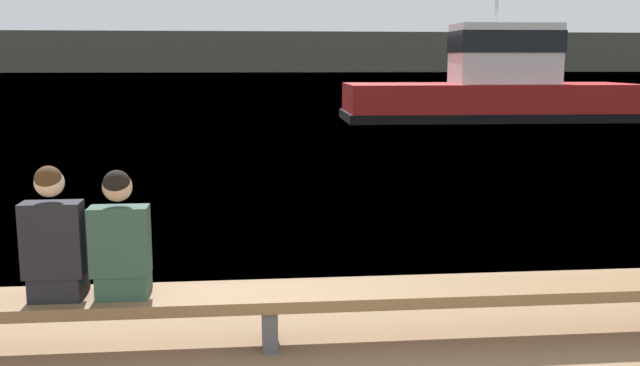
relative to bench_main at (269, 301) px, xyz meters
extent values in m
plane|color=#386084|center=(0.74, 121.72, -0.36)|extent=(240.00, 240.00, 0.00)
cube|color=#4C4C42|center=(0.74, 138.80, 3.50)|extent=(600.00, 12.00, 7.72)
cube|color=brown|center=(0.00, 0.00, 0.03)|extent=(8.18, 0.50, 0.09)
cube|color=#515156|center=(0.00, 0.00, -0.19)|extent=(0.12, 0.42, 0.34)
cube|color=black|center=(-1.62, 0.07, 0.17)|extent=(0.38, 0.38, 0.19)
cube|color=black|center=(-1.62, -0.02, 0.55)|extent=(0.44, 0.22, 0.57)
sphere|color=beige|center=(-1.62, -0.02, 0.98)|extent=(0.22, 0.22, 0.22)
sphere|color=#472D19|center=(-1.62, -0.04, 1.01)|extent=(0.20, 0.20, 0.20)
cube|color=#2D4C3D|center=(-1.13, 0.07, 0.17)|extent=(0.38, 0.38, 0.19)
cube|color=#2D4C3D|center=(-1.13, -0.02, 0.53)|extent=(0.44, 0.22, 0.53)
sphere|color=tan|center=(-1.13, -0.02, 0.94)|extent=(0.22, 0.22, 0.22)
sphere|color=black|center=(-1.13, -0.04, 0.97)|extent=(0.20, 0.20, 0.20)
cube|color=#A81919|center=(8.90, 21.02, 0.33)|extent=(10.89, 3.84, 1.37)
cube|color=black|center=(8.90, 21.02, -0.19)|extent=(11.11, 3.99, 0.33)
cube|color=silver|center=(9.44, 21.01, 2.12)|extent=(3.83, 2.24, 2.22)
cube|color=black|center=(9.44, 21.01, 2.56)|extent=(3.91, 2.32, 0.80)
camera|label=1|loc=(-0.13, -5.39, 1.87)|focal=40.00mm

